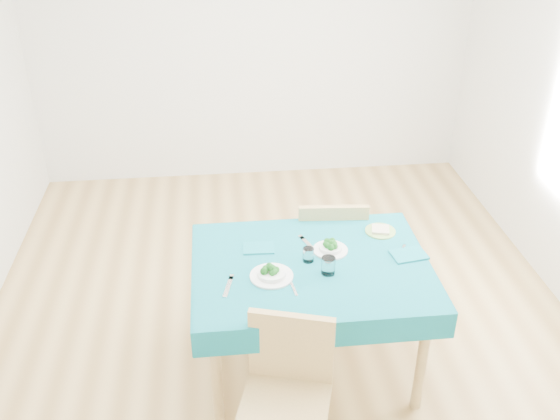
{
  "coord_description": "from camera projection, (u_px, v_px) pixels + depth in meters",
  "views": [
    {
      "loc": [
        -0.37,
        -3.33,
        2.78
      ],
      "look_at": [
        0.0,
        0.0,
        0.85
      ],
      "focal_mm": 40.0,
      "sensor_mm": 36.0,
      "label": 1
    }
  ],
  "objects": [
    {
      "name": "bowl_far",
      "position": [
        330.0,
        246.0,
        3.62
      ],
      "size": [
        0.2,
        0.2,
        0.06
      ],
      "primitive_type": null,
      "color": "white",
      "rests_on": "table"
    },
    {
      "name": "bread_slice",
      "position": [
        380.0,
        229.0,
        3.81
      ],
      "size": [
        0.13,
        0.13,
        0.02
      ],
      "primitive_type": "cube",
      "rotation": [
        0.0,
        0.0,
        -0.23
      ],
      "color": "beige",
      "rests_on": "side_plate"
    },
    {
      "name": "table",
      "position": [
        310.0,
        317.0,
        3.71
      ],
      "size": [
        1.34,
        1.02,
        0.76
      ],
      "primitive_type": "cube",
      "color": "#095E6A",
      "rests_on": "ground"
    },
    {
      "name": "knife_near",
      "position": [
        292.0,
        285.0,
        3.35
      ],
      "size": [
        0.04,
        0.2,
        0.0
      ],
      "primitive_type": "cube",
      "rotation": [
        0.0,
        0.0,
        0.13
      ],
      "color": "silver",
      "rests_on": "table"
    },
    {
      "name": "napkin_near",
      "position": [
        259.0,
        248.0,
        3.65
      ],
      "size": [
        0.19,
        0.13,
        0.01
      ],
      "primitive_type": "cube",
      "rotation": [
        0.0,
        0.0,
        -0.05
      ],
      "color": "#0E6975",
      "rests_on": "table"
    },
    {
      "name": "chair_near",
      "position": [
        284.0,
        392.0,
        2.98
      ],
      "size": [
        0.55,
        0.57,
        1.07
      ],
      "primitive_type": "cube",
      "rotation": [
        0.0,
        0.0,
        -0.29
      ],
      "color": "#AB8950",
      "rests_on": "ground"
    },
    {
      "name": "knife_far",
      "position": [
        401.0,
        254.0,
        3.61
      ],
      "size": [
        0.11,
        0.19,
        0.0
      ],
      "primitive_type": "cube",
      "rotation": [
        0.0,
        0.0,
        -0.49
      ],
      "color": "silver",
      "rests_on": "table"
    },
    {
      "name": "tumbler_center",
      "position": [
        308.0,
        255.0,
        3.53
      ],
      "size": [
        0.06,
        0.06,
        0.08
      ],
      "primitive_type": "cylinder",
      "color": "white",
      "rests_on": "table"
    },
    {
      "name": "bowl_near",
      "position": [
        272.0,
        272.0,
        3.39
      ],
      "size": [
        0.24,
        0.24,
        0.07
      ],
      "primitive_type": null,
      "color": "white",
      "rests_on": "table"
    },
    {
      "name": "napkin_far",
      "position": [
        409.0,
        255.0,
        3.59
      ],
      "size": [
        0.22,
        0.17,
        0.01
      ],
      "primitive_type": "cube",
      "rotation": [
        0.0,
        0.0,
        0.16
      ],
      "color": "#0E6975",
      "rests_on": "table"
    },
    {
      "name": "room_shell",
      "position": [
        280.0,
        136.0,
        3.62
      ],
      "size": [
        4.02,
        4.52,
        2.73
      ],
      "color": "olive",
      "rests_on": "ground"
    },
    {
      "name": "fork_far",
      "position": [
        309.0,
        245.0,
        3.69
      ],
      "size": [
        0.09,
        0.19,
        0.0
      ],
      "primitive_type": "cube",
      "rotation": [
        0.0,
        0.0,
        0.35
      ],
      "color": "silver",
      "rests_on": "table"
    },
    {
      "name": "tumbler_side",
      "position": [
        328.0,
        266.0,
        3.42
      ],
      "size": [
        0.08,
        0.08,
        0.1
      ],
      "primitive_type": "cylinder",
      "color": "white",
      "rests_on": "table"
    },
    {
      "name": "chair_far",
      "position": [
        329.0,
        229.0,
        4.23
      ],
      "size": [
        0.48,
        0.52,
        1.11
      ],
      "primitive_type": "cube",
      "rotation": [
        0.0,
        0.0,
        3.06
      ],
      "color": "#AB8950",
      "rests_on": "ground"
    },
    {
      "name": "side_plate",
      "position": [
        380.0,
        231.0,
        3.82
      ],
      "size": [
        0.19,
        0.19,
        0.01
      ],
      "primitive_type": "cylinder",
      "color": "#8BBC5B",
      "rests_on": "table"
    },
    {
      "name": "fork_near",
      "position": [
        228.0,
        287.0,
        3.33
      ],
      "size": [
        0.07,
        0.19,
        0.0
      ],
      "primitive_type": "cube",
      "rotation": [
        0.0,
        0.0,
        -0.24
      ],
      "color": "silver",
      "rests_on": "table"
    }
  ]
}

